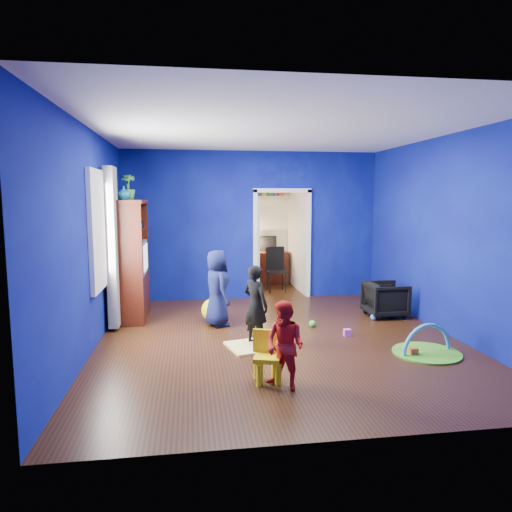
{
  "coord_description": "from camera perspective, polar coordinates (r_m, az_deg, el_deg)",
  "views": [
    {
      "loc": [
        -1.21,
        -6.15,
        1.98
      ],
      "look_at": [
        -0.26,
        0.4,
        1.15
      ],
      "focal_mm": 32.0,
      "sensor_mm": 36.0,
      "label": 1
    }
  ],
  "objects": [
    {
      "name": "floor",
      "position": [
        6.57,
        2.82,
        -10.37
      ],
      "size": [
        5.0,
        5.5,
        0.01
      ],
      "primitive_type": "cube",
      "color": "black",
      "rests_on": "ground"
    },
    {
      "name": "ceiling",
      "position": [
        6.33,
        2.99,
        15.52
      ],
      "size": [
        5.0,
        5.5,
        0.01
      ],
      "primitive_type": "cube",
      "color": "white",
      "rests_on": "wall_back"
    },
    {
      "name": "wall_back",
      "position": [
        8.99,
        -0.49,
        3.8
      ],
      "size": [
        5.0,
        0.02,
        2.9
      ],
      "primitive_type": "cube",
      "color": "#090D6D",
      "rests_on": "floor"
    },
    {
      "name": "wall_front",
      "position": [
        3.65,
        11.3,
        -1.33
      ],
      "size": [
        5.0,
        0.02,
        2.9
      ],
      "primitive_type": "cube",
      "color": "#090D6D",
      "rests_on": "floor"
    },
    {
      "name": "wall_left",
      "position": [
        6.3,
        -20.02,
        1.92
      ],
      "size": [
        0.02,
        5.5,
        2.9
      ],
      "primitive_type": "cube",
      "color": "#090D6D",
      "rests_on": "floor"
    },
    {
      "name": "wall_right",
      "position": [
        7.2,
        22.84,
        2.4
      ],
      "size": [
        0.02,
        5.5,
        2.9
      ],
      "primitive_type": "cube",
      "color": "#090D6D",
      "rests_on": "floor"
    },
    {
      "name": "alcove",
      "position": [
        9.97,
        2.25,
        2.98
      ],
      "size": [
        1.0,
        1.75,
        2.5
      ],
      "primitive_type": null,
      "color": "silver",
      "rests_on": "floor"
    },
    {
      "name": "armchair",
      "position": [
        8.03,
        15.88,
        -5.23
      ],
      "size": [
        0.65,
        0.63,
        0.58
      ],
      "primitive_type": "imported",
      "rotation": [
        0.0,
        0.0,
        1.58
      ],
      "color": "black",
      "rests_on": "floor"
    },
    {
      "name": "child_black",
      "position": [
        6.2,
        -0.05,
        -6.16
      ],
      "size": [
        0.46,
        0.48,
        1.1
      ],
      "primitive_type": "imported",
      "rotation": [
        0.0,
        0.0,
        2.26
      ],
      "color": "black",
      "rests_on": "floor"
    },
    {
      "name": "child_navy",
      "position": [
        7.13,
        -4.91,
        -4.02
      ],
      "size": [
        0.54,
        0.67,
        1.2
      ],
      "primitive_type": "imported",
      "rotation": [
        0.0,
        0.0,
        1.88
      ],
      "color": "#0D1733",
      "rests_on": "floor"
    },
    {
      "name": "toddler_red",
      "position": [
        4.83,
        3.64,
        -11.11
      ],
      "size": [
        0.57,
        0.57,
        0.93
      ],
      "primitive_type": "imported",
      "rotation": [
        0.0,
        0.0,
        -0.83
      ],
      "color": "#AD1612",
      "rests_on": "floor"
    },
    {
      "name": "vase",
      "position": [
        7.41,
        -16.21,
        7.56
      ],
      "size": [
        0.24,
        0.24,
        0.21
      ],
      "primitive_type": "imported",
      "rotation": [
        0.0,
        0.0,
        0.18
      ],
      "color": "#0D666B",
      "rests_on": "tv_armoire"
    },
    {
      "name": "potted_plant",
      "position": [
        7.92,
        -15.72,
        8.29
      ],
      "size": [
        0.27,
        0.27,
        0.42
      ],
      "primitive_type": "imported",
      "rotation": [
        0.0,
        0.0,
        0.15
      ],
      "color": "#338E39",
      "rests_on": "tv_armoire"
    },
    {
      "name": "tv_armoire",
      "position": [
        7.77,
        -15.63,
        -0.48
      ],
      "size": [
        0.58,
        1.14,
        1.96
      ],
      "primitive_type": "cube",
      "color": "#40140A",
      "rests_on": "floor"
    },
    {
      "name": "crt_tv",
      "position": [
        7.76,
        -15.35,
        -0.19
      ],
      "size": [
        0.46,
        0.7,
        0.54
      ],
      "primitive_type": "cube",
      "color": "silver",
      "rests_on": "tv_armoire"
    },
    {
      "name": "yellow_blanket",
      "position": [
        6.25,
        0.09,
        -11.14
      ],
      "size": [
        0.88,
        0.77,
        0.03
      ],
      "primitive_type": "cube",
      "rotation": [
        0.0,
        0.0,
        0.26
      ],
      "color": "#F2E07A",
      "rests_on": "floor"
    },
    {
      "name": "hopper_ball",
      "position": [
        7.46,
        -5.38,
        -6.73
      ],
      "size": [
        0.38,
        0.38,
        0.38
      ],
      "primitive_type": "sphere",
      "color": "yellow",
      "rests_on": "floor"
    },
    {
      "name": "kid_chair",
      "position": [
        5.06,
        1.44,
        -12.81
      ],
      "size": [
        0.35,
        0.35,
        0.5
      ],
      "primitive_type": "cube",
      "rotation": [
        0.0,
        0.0,
        -0.3
      ],
      "color": "yellow",
      "rests_on": "floor"
    },
    {
      "name": "play_mat",
      "position": [
        6.38,
        20.54,
        -11.26
      ],
      "size": [
        0.86,
        0.86,
        0.02
      ],
      "primitive_type": "cylinder",
      "color": "green",
      "rests_on": "floor"
    },
    {
      "name": "toy_arch",
      "position": [
        6.38,
        20.54,
        -11.19
      ],
      "size": [
        0.76,
        0.22,
        0.77
      ],
      "primitive_type": "torus",
      "rotation": [
        1.57,
        0.0,
        0.23
      ],
      "color": "#3F8CD8",
      "rests_on": "floor"
    },
    {
      "name": "window_left",
      "position": [
        6.63,
        -19.32,
        3.06
      ],
      "size": [
        0.03,
        0.95,
        1.55
      ],
      "primitive_type": "cube",
      "color": "white",
      "rests_on": "wall_left"
    },
    {
      "name": "curtain",
      "position": [
        7.18,
        -17.49,
        1.01
      ],
      "size": [
        0.14,
        0.42,
        2.4
      ],
      "primitive_type": "cube",
      "color": "slate",
      "rests_on": "floor"
    },
    {
      "name": "doorway",
      "position": [
        9.13,
        3.25,
        1.32
      ],
      "size": [
        1.16,
        0.1,
        2.1
      ],
      "primitive_type": "cube",
      "color": "white",
      "rests_on": "floor"
    },
    {
      "name": "study_desk",
      "position": [
        10.68,
        1.61,
        -1.46
      ],
      "size": [
        0.88,
        0.44,
        0.75
      ],
      "primitive_type": "cube",
      "color": "#3D140A",
      "rests_on": "floor"
    },
    {
      "name": "desk_monitor",
      "position": [
        10.73,
        1.51,
        1.67
      ],
      "size": [
        0.4,
        0.05,
        0.32
      ],
      "primitive_type": "cube",
      "color": "black",
      "rests_on": "study_desk"
    },
    {
      "name": "desk_lamp",
      "position": [
        10.63,
        0.07,
        1.51
      ],
      "size": [
        0.14,
        0.14,
        0.14
      ],
      "primitive_type": "sphere",
      "color": "#FFD88C",
      "rests_on": "study_desk"
    },
    {
      "name": "folding_chair",
      "position": [
        9.74,
        2.58,
        -1.8
      ],
      "size": [
        0.4,
        0.4,
        0.92
      ],
      "primitive_type": "cube",
      "color": "black",
      "rests_on": "floor"
    },
    {
      "name": "book_shelf",
      "position": [
        10.67,
        1.54,
        7.39
      ],
      "size": [
        0.88,
        0.24,
        0.04
      ],
      "primitive_type": "cube",
      "color": "white",
      "rests_on": "study_desk"
    },
    {
      "name": "toy_0",
      "position": [
        6.24,
        19.09,
        -11.25
      ],
      "size": [
        0.1,
        0.08,
        0.1
      ],
      "primitive_type": "cube",
      "color": "#CF4F22",
      "rests_on": "floor"
    },
    {
      "name": "toy_1",
      "position": [
        7.78,
        14.5,
        -7.38
      ],
      "size": [
        0.11,
        0.11,
        0.11
      ],
      "primitive_type": "sphere",
      "color": "#237ACA",
      "rests_on": "floor"
    },
    {
      "name": "toy_2",
      "position": [
        7.2,
        7.06,
        -8.38
      ],
      "size": [
        0.11,
        0.11,
        0.11
      ],
      "primitive_type": "sphere",
      "color": "green",
      "rests_on": "floor"
    },
    {
      "name": "toy_3",
      "position": [
        6.84,
        11.34,
        -9.36
      ],
      "size": [
        0.1,
        0.08,
        0.1
      ],
      "primitive_type": "cube",
      "color": "#D04ED0",
      "rests_on": "floor"
    }
  ]
}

